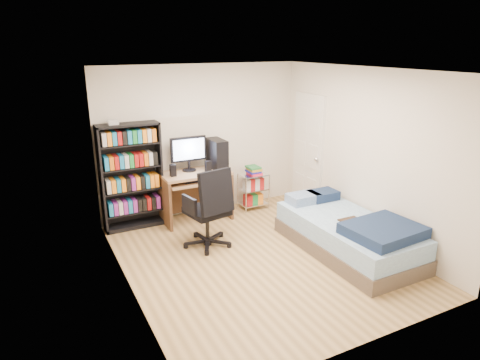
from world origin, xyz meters
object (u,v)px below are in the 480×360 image
media_shelf (131,175)px  office_chair (209,222)px  computer_desk (200,175)px  bed (349,234)px

media_shelf → office_chair: 1.51m
media_shelf → computer_desk: media_shelf is taller
office_chair → bed: size_ratio=0.55×
bed → office_chair: bearing=147.9°
media_shelf → bed: (2.46, -2.23, -0.59)m
computer_desk → office_chair: (-0.30, -1.06, -0.37)m
media_shelf → bed: size_ratio=0.81×
computer_desk → bed: (1.36, -2.11, -0.48)m
office_chair → bed: bearing=-42.9°
media_shelf → bed: 3.37m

